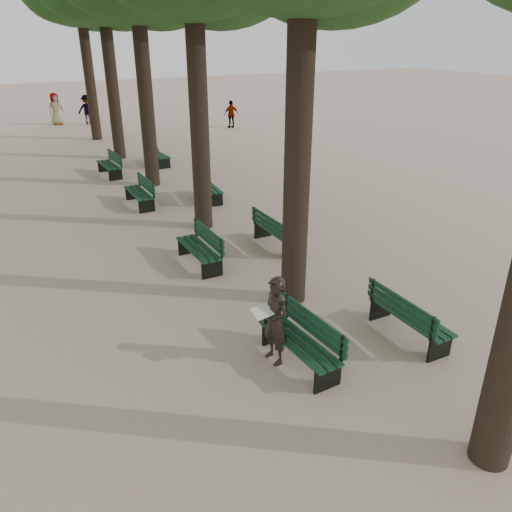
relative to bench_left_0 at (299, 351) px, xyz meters
name	(u,v)px	position (x,y,z in m)	size (l,w,h in m)	color
ground	(312,404)	(-0.37, -0.98, -0.27)	(120.00, 120.00, 0.00)	#BCA28E
bench_left_0	(299,351)	(0.00, 0.00, 0.00)	(0.67, 1.83, 0.92)	black
bench_left_1	(199,255)	(0.00, 4.56, 0.00)	(0.58, 1.80, 0.92)	black
bench_left_2	(139,198)	(0.00, 9.81, 0.00)	(0.59, 1.81, 0.92)	black
bench_left_3	(110,169)	(0.00, 14.08, 0.00)	(0.66, 1.83, 0.92)	black
bench_right_0	(409,324)	(2.27, -0.25, 0.00)	(0.60, 1.81, 0.92)	black
bench_right_1	(277,237)	(2.27, 4.67, 0.00)	(0.57, 1.80, 0.92)	black
bench_right_2	(208,192)	(2.27, 9.36, 0.00)	(0.75, 1.85, 0.92)	black
bench_right_3	(158,159)	(2.27, 14.96, 0.00)	(0.65, 1.82, 0.92)	black
man_with_map	(275,321)	(-0.32, 0.28, 0.53)	(0.63, 0.67, 1.61)	black
pedestrian_c	(231,114)	(9.06, 21.83, 0.52)	(0.93, 0.32, 1.59)	#262628
pedestrian_b	(87,110)	(1.69, 27.22, 0.61)	(1.14, 0.35, 1.77)	#262628
pedestrian_d	(56,109)	(-0.05, 27.91, 0.69)	(0.94, 0.38, 1.92)	#262628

